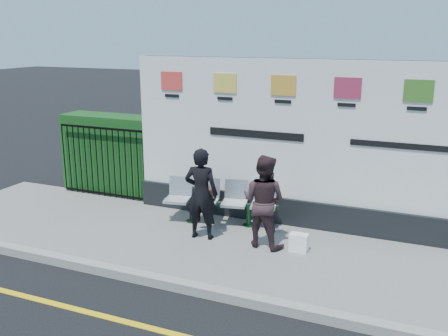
{
  "coord_description": "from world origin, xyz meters",
  "views": [
    {
      "loc": [
        1.82,
        -4.68,
        3.54
      ],
      "look_at": [
        -1.46,
        3.14,
        1.25
      ],
      "focal_mm": 40.0,
      "sensor_mm": 36.0,
      "label": 1
    }
  ],
  "objects_px": {
    "bench": "(220,212)",
    "woman_left": "(201,194)",
    "woman_right": "(264,201)",
    "billboard": "(344,160)"
  },
  "relations": [
    {
      "from": "bench",
      "to": "woman_left",
      "type": "xyz_separation_m",
      "value": [
        -0.03,
        -0.72,
        0.57
      ]
    },
    {
      "from": "bench",
      "to": "woman_right",
      "type": "xyz_separation_m",
      "value": [
        1.05,
        -0.63,
        0.55
      ]
    },
    {
      "from": "billboard",
      "to": "woman_right",
      "type": "bearing_deg",
      "value": -132.5
    },
    {
      "from": "woman_left",
      "to": "woman_right",
      "type": "height_order",
      "value": "woman_left"
    },
    {
      "from": "woman_left",
      "to": "bench",
      "type": "bearing_deg",
      "value": -100.81
    },
    {
      "from": "billboard",
      "to": "woman_left",
      "type": "bearing_deg",
      "value": -149.64
    },
    {
      "from": "bench",
      "to": "woman_left",
      "type": "bearing_deg",
      "value": -104.15
    },
    {
      "from": "bench",
      "to": "woman_left",
      "type": "distance_m",
      "value": 0.92
    },
    {
      "from": "billboard",
      "to": "woman_left",
      "type": "height_order",
      "value": "billboard"
    },
    {
      "from": "bench",
      "to": "woman_right",
      "type": "relative_size",
      "value": 1.33
    }
  ]
}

